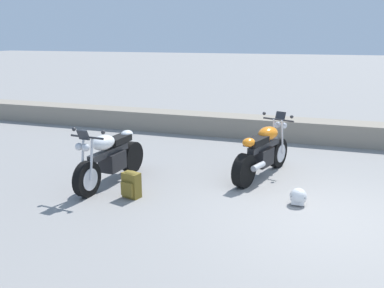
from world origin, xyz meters
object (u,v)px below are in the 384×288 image
object	(u,v)px
motorcycle_white_near_left	(110,158)
rider_helmet	(298,197)
motorcycle_orange_centre	(263,152)
rider_backpack	(131,184)

from	to	relation	value
motorcycle_white_near_left	rider_helmet	bearing A→B (deg)	1.29
motorcycle_orange_centre	motorcycle_white_near_left	bearing A→B (deg)	-153.45
motorcycle_white_near_left	motorcycle_orange_centre	xyz separation A→B (m)	(2.63, 1.31, 0.00)
motorcycle_orange_centre	rider_backpack	distance (m)	2.67
rider_backpack	rider_helmet	bearing A→B (deg)	12.03
motorcycle_orange_centre	rider_helmet	bearing A→B (deg)	-57.89
rider_backpack	rider_helmet	world-z (taller)	rider_backpack
motorcycle_orange_centre	rider_backpack	size ratio (longest dim) A/B	4.28
motorcycle_orange_centre	rider_backpack	bearing A→B (deg)	-136.95
motorcycle_white_near_left	motorcycle_orange_centre	world-z (taller)	same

